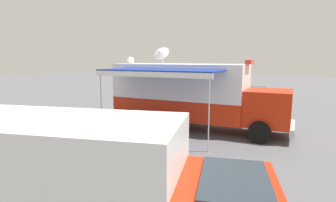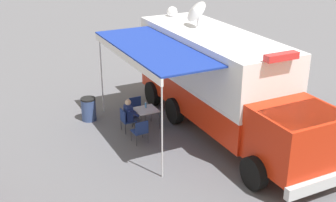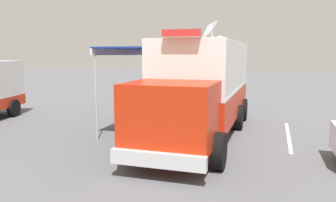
{
  "view_description": "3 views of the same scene",
  "coord_description": "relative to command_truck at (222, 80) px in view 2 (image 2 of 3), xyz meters",
  "views": [
    {
      "loc": [
        13.57,
        5.71,
        3.78
      ],
      "look_at": [
        1.27,
        -0.11,
        1.62
      ],
      "focal_mm": 28.58,
      "sensor_mm": 36.0,
      "label": 1
    },
    {
      "loc": [
        8.51,
        13.17,
        7.35
      ],
      "look_at": [
        1.98,
        0.35,
        1.37
      ],
      "focal_mm": 47.68,
      "sensor_mm": 36.0,
      "label": 2
    },
    {
      "loc": [
        -2.45,
        12.96,
        3.03
      ],
      "look_at": [
        1.57,
        0.05,
        1.12
      ],
      "focal_mm": 35.62,
      "sensor_mm": 36.0,
      "label": 3
    }
  ],
  "objects": [
    {
      "name": "water_bottle",
      "position": [
        2.27,
        -1.58,
        -1.11
      ],
      "size": [
        0.07,
        0.07,
        0.22
      ],
      "color": "#4C99D8",
      "rests_on": "folding_table"
    },
    {
      "name": "command_truck",
      "position": [
        0.0,
        0.0,
        0.0
      ],
      "size": [
        4.9,
        9.51,
        4.53
      ],
      "color": "red",
      "rests_on": "ground"
    },
    {
      "name": "folding_chair_at_table",
      "position": [
        3.13,
        -1.43,
        -1.43
      ],
      "size": [
        0.48,
        0.48,
        0.87
      ],
      "color": "navy",
      "rests_on": "ground"
    },
    {
      "name": "ground_plane",
      "position": [
        -0.04,
        -0.75,
        -1.94
      ],
      "size": [
        100.0,
        100.0,
        0.0
      ],
      "primitive_type": "plane",
      "color": "#5B5B60"
    },
    {
      "name": "folding_chair_beside_table",
      "position": [
        2.36,
        -2.27,
        -1.43
      ],
      "size": [
        0.48,
        0.48,
        0.87
      ],
      "color": "navy",
      "rests_on": "ground"
    },
    {
      "name": "folding_chair_spare_by_truck",
      "position": [
        3.04,
        -0.33,
        -1.43
      ],
      "size": [
        0.49,
        0.49,
        0.87
      ],
      "color": "navy",
      "rests_on": "ground"
    },
    {
      "name": "folding_table",
      "position": [
        2.33,
        -1.42,
        -1.27
      ],
      "size": [
        0.81,
        0.81,
        0.73
      ],
      "color": "silver",
      "rests_on": "ground"
    },
    {
      "name": "seated_responder",
      "position": [
        2.94,
        -1.43,
        -1.29
      ],
      "size": [
        0.66,
        0.55,
        1.25
      ],
      "color": "navy",
      "rests_on": "ground"
    },
    {
      "name": "lot_stripe",
      "position": [
        -3.18,
        -0.71,
        -1.94
      ],
      "size": [
        0.16,
        4.8,
        0.01
      ],
      "primitive_type": "cube",
      "rotation": [
        0.0,
        0.0,
        -0.01
      ],
      "color": "silver",
      "rests_on": "ground"
    },
    {
      "name": "trash_bin",
      "position": [
        4.04,
        -3.02,
        -1.49
      ],
      "size": [
        0.57,
        0.57,
        0.91
      ],
      "color": "#384C7F",
      "rests_on": "ground"
    }
  ]
}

